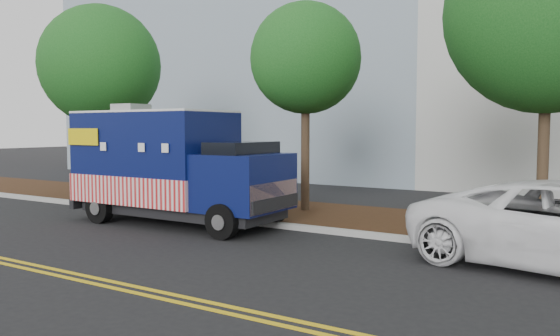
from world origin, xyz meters
The scene contains 10 objects.
ground centered at (0.00, 0.00, 0.00)m, with size 120.00×120.00×0.00m, color black.
curb centered at (0.00, 1.40, 0.07)m, with size 120.00×0.18×0.15m, color #9E9E99.
mulch_strip centered at (0.00, 3.50, 0.07)m, with size 120.00×4.00×0.15m, color black.
centerline_near centered at (0.00, -4.45, 0.01)m, with size 120.00×0.10×0.01m, color gold.
centerline_far centered at (0.00, -4.70, 0.01)m, with size 120.00×0.10×0.01m, color gold.
tree_a centered at (-6.99, 2.97, 4.95)m, with size 4.38×4.38×7.15m.
tree_b centered at (1.21, 3.74, 4.73)m, with size 3.35×3.35×6.43m.
tree_c centered at (7.80, 3.49, 5.34)m, with size 4.74×4.74×7.72m.
sign_post centered at (-3.45, 1.73, 1.20)m, with size 0.06×0.06×2.40m, color #473828.
food_truck centered at (-1.27, 0.47, 1.51)m, with size 6.36×2.48×3.35m.
Camera 1 is at (9.26, -10.79, 2.64)m, focal length 35.00 mm.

